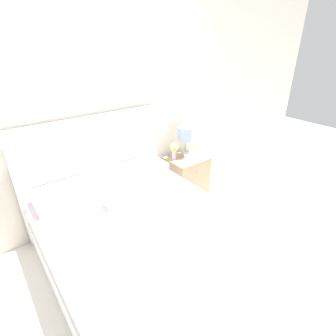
# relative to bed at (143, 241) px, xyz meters

# --- Properties ---
(ground_plane) EXTENTS (12.00, 12.00, 0.00)m
(ground_plane) POSITION_rel_bed_xyz_m (0.00, 0.98, -0.30)
(ground_plane) COLOR silver
(wall_back) EXTENTS (8.00, 0.06, 2.60)m
(wall_back) POSITION_rel_bed_xyz_m (0.00, 1.05, 1.00)
(wall_back) COLOR silver
(wall_back) RESTS_ON ground_plane
(bed) EXTENTS (1.64, 2.12, 1.28)m
(bed) POSITION_rel_bed_xyz_m (0.00, 0.00, 0.00)
(bed) COLOR white
(bed) RESTS_ON ground_plane
(nightstand) EXTENTS (0.51, 0.44, 0.56)m
(nightstand) POSITION_rel_bed_xyz_m (1.19, 0.75, -0.02)
(nightstand) COLOR tan
(nightstand) RESTS_ON ground_plane
(table_lamp) EXTENTS (0.21, 0.21, 0.40)m
(table_lamp) POSITION_rel_bed_xyz_m (1.22, 0.83, 0.54)
(table_lamp) COLOR beige
(table_lamp) RESTS_ON nightstand
(flower_vase) EXTENTS (0.12, 0.12, 0.23)m
(flower_vase) POSITION_rel_bed_xyz_m (1.02, 0.82, 0.40)
(flower_vase) COLOR silver
(flower_vase) RESTS_ON nightstand
(teacup) EXTENTS (0.12, 0.12, 0.06)m
(teacup) POSITION_rel_bed_xyz_m (1.15, 0.71, 0.28)
(teacup) COLOR white
(teacup) RESTS_ON nightstand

